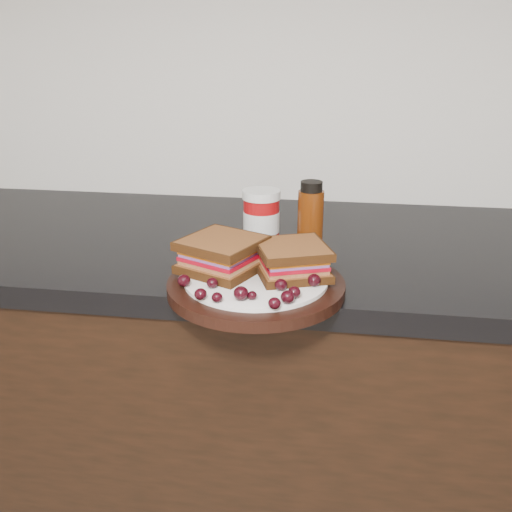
{
  "coord_description": "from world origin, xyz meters",
  "views": [
    {
      "loc": [
        0.05,
        0.63,
        1.27
      ],
      "look_at": [
        -0.07,
        1.44,
        0.96
      ],
      "focal_mm": 40.0,
      "sensor_mm": 36.0,
      "label": 1
    }
  ],
  "objects": [
    {
      "name": "grape_17",
      "position": [
        -0.15,
        1.44,
        0.93
      ],
      "size": [
        0.02,
        0.02,
        0.02
      ],
      "primitive_type": "ellipsoid",
      "color": "black",
      "rests_on": "plate"
    },
    {
      "name": "grape_0",
      "position": [
        -0.17,
        1.39,
        0.93
      ],
      "size": [
        0.02,
        0.02,
        0.02
      ],
      "primitive_type": "ellipsoid",
      "color": "black",
      "rests_on": "plate"
    },
    {
      "name": "grape_8",
      "position": [
        -0.0,
        1.38,
        0.93
      ],
      "size": [
        0.02,
        0.02,
        0.02
      ],
      "primitive_type": "ellipsoid",
      "color": "black",
      "rests_on": "plate"
    },
    {
      "name": "wall_back",
      "position": [
        0.0,
        2.0,
        1.35
      ],
      "size": [
        4.0,
        0.01,
        2.7
      ],
      "primitive_type": "cube",
      "color": "silver",
      "rests_on": "ground_plane"
    },
    {
      "name": "grape_9",
      "position": [
        -0.03,
        1.4,
        0.93
      ],
      "size": [
        0.02,
        0.02,
        0.02
      ],
      "primitive_type": "ellipsoid",
      "color": "black",
      "rests_on": "plate"
    },
    {
      "name": "countertop",
      "position": [
        0.0,
        1.7,
        0.88
      ],
      "size": [
        3.98,
        0.6,
        0.04
      ],
      "primitive_type": "cube",
      "color": "black",
      "rests_on": "base_cabinets"
    },
    {
      "name": "condiment_jar",
      "position": [
        -0.09,
        1.67,
        0.95
      ],
      "size": [
        0.09,
        0.09,
        0.11
      ],
      "primitive_type": "cylinder",
      "rotation": [
        0.0,
        0.0,
        -0.33
      ],
      "color": "#9C0B0D",
      "rests_on": "countertop"
    },
    {
      "name": "grape_14",
      "position": [
        -0.13,
        1.49,
        0.93
      ],
      "size": [
        0.02,
        0.02,
        0.02
      ],
      "primitive_type": "ellipsoid",
      "color": "black",
      "rests_on": "plate"
    },
    {
      "name": "sandwich_right",
      "position": [
        -0.01,
        1.46,
        0.95
      ],
      "size": [
        0.14,
        0.14,
        0.05
      ],
      "primitive_type": null,
      "rotation": [
        0.0,
        0.0,
        0.36
      ],
      "color": "brown",
      "rests_on": "plate"
    },
    {
      "name": "grape_19",
      "position": [
        -0.13,
        1.48,
        0.93
      ],
      "size": [
        0.02,
        0.02,
        0.02
      ],
      "primitive_type": "ellipsoid",
      "color": "black",
      "rests_on": "plate"
    },
    {
      "name": "sandwich_left",
      "position": [
        -0.13,
        1.47,
        0.95
      ],
      "size": [
        0.15,
        0.15,
        0.05
      ],
      "primitive_type": null,
      "rotation": [
        0.0,
        0.0,
        -0.43
      ],
      "color": "brown",
      "rests_on": "plate"
    },
    {
      "name": "grape_11",
      "position": [
        0.0,
        1.44,
        0.93
      ],
      "size": [
        0.02,
        0.02,
        0.02
      ],
      "primitive_type": "ellipsoid",
      "color": "black",
      "rests_on": "plate"
    },
    {
      "name": "base_cabinets",
      "position": [
        0.0,
        1.7,
        0.43
      ],
      "size": [
        3.96,
        0.58,
        0.86
      ],
      "primitive_type": "cube",
      "color": "black",
      "rests_on": "ground_plane"
    },
    {
      "name": "grape_1",
      "position": [
        -0.13,
        1.39,
        0.93
      ],
      "size": [
        0.02,
        0.02,
        0.02
      ],
      "primitive_type": "ellipsoid",
      "color": "black",
      "rests_on": "plate"
    },
    {
      "name": "grape_12",
      "position": [
        0.01,
        1.46,
        0.93
      ],
      "size": [
        0.02,
        0.02,
        0.02
      ],
      "primitive_type": "ellipsoid",
      "color": "black",
      "rests_on": "plate"
    },
    {
      "name": "grape_10",
      "position": [
        0.02,
        1.42,
        0.93
      ],
      "size": [
        0.02,
        0.02,
        0.02
      ],
      "primitive_type": "ellipsoid",
      "color": "black",
      "rests_on": "plate"
    },
    {
      "name": "grape_4",
      "position": [
        -0.08,
        1.36,
        0.93
      ],
      "size": [
        0.02,
        0.02,
        0.02
      ],
      "primitive_type": "ellipsoid",
      "color": "black",
      "rests_on": "plate"
    },
    {
      "name": "oil_bottle",
      "position": [
        0.0,
        1.64,
        0.97
      ],
      "size": [
        0.06,
        0.06,
        0.13
      ],
      "primitive_type": "cylinder",
      "rotation": [
        0.0,
        0.0,
        -0.25
      ],
      "color": "#532108",
      "rests_on": "countertop"
    },
    {
      "name": "grape_16",
      "position": [
        -0.16,
        1.44,
        0.93
      ],
      "size": [
        0.02,
        0.02,
        0.02
      ],
      "primitive_type": "ellipsoid",
      "color": "black",
      "rests_on": "plate"
    },
    {
      "name": "grape_13",
      "position": [
        -0.02,
        1.51,
        0.93
      ],
      "size": [
        0.02,
        0.02,
        0.02
      ],
      "primitive_type": "ellipsoid",
      "color": "black",
      "rests_on": "plate"
    },
    {
      "name": "grape_3",
      "position": [
        -0.11,
        1.34,
        0.93
      ],
      "size": [
        0.02,
        0.02,
        0.01
      ],
      "primitive_type": "ellipsoid",
      "color": "black",
      "rests_on": "plate"
    },
    {
      "name": "grape_6",
      "position": [
        -0.03,
        1.34,
        0.93
      ],
      "size": [
        0.02,
        0.02,
        0.02
      ],
      "primitive_type": "ellipsoid",
      "color": "black",
      "rests_on": "plate"
    },
    {
      "name": "grape_7",
      "position": [
        -0.01,
        1.36,
        0.93
      ],
      "size": [
        0.02,
        0.02,
        0.02
      ],
      "primitive_type": "ellipsoid",
      "color": "black",
      "rests_on": "plate"
    },
    {
      "name": "grape_20",
      "position": [
        -0.13,
        1.44,
        0.93
      ],
      "size": [
        0.02,
        0.02,
        0.02
      ],
      "primitive_type": "ellipsoid",
      "color": "black",
      "rests_on": "plate"
    },
    {
      "name": "grape_15",
      "position": [
        -0.12,
        1.47,
        0.93
      ],
      "size": [
        0.02,
        0.02,
        0.02
      ],
      "primitive_type": "ellipsoid",
      "color": "black",
      "rests_on": "plate"
    },
    {
      "name": "grape_2",
      "position": [
        -0.14,
        1.35,
        0.93
      ],
      "size": [
        0.02,
        0.02,
        0.02
      ],
      "primitive_type": "ellipsoid",
      "color": "black",
      "rests_on": "plate"
    },
    {
      "name": "plate",
      "position": [
        -0.07,
        1.44,
        0.91
      ],
      "size": [
        0.28,
        0.28,
        0.02
      ],
      "primitive_type": "cylinder",
      "color": "black",
      "rests_on": "countertop"
    },
    {
      "name": "grape_5",
      "position": [
        -0.06,
        1.36,
        0.93
      ],
      "size": [
        0.01,
        0.01,
        0.01
      ],
      "primitive_type": "ellipsoid",
      "color": "black",
      "rests_on": "plate"
    },
    {
      "name": "grape_18",
      "position": [
        -0.13,
        1.49,
        0.93
      ],
      "size": [
        0.02,
        0.02,
        0.02
      ],
      "primitive_type": "ellipsoid",
      "color": "black",
      "rests_on": "plate"
    }
  ]
}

